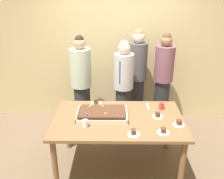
{
  "coord_description": "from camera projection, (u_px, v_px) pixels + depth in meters",
  "views": [
    {
      "loc": [
        -0.05,
        -2.83,
        2.43
      ],
      "look_at": [
        -0.09,
        0.15,
        1.15
      ],
      "focal_mm": 39.32,
      "sensor_mm": 36.0,
      "label": 1
    }
  ],
  "objects": [
    {
      "name": "ground_plane",
      "position": [
        118.0,
        166.0,
        3.56
      ],
      "size": [
        12.0,
        12.0,
        0.0
      ],
      "primitive_type": "plane",
      "color": "brown"
    },
    {
      "name": "plated_slice_near_right",
      "position": [
        179.0,
        123.0,
        3.08
      ],
      "size": [
        0.15,
        0.15,
        0.07
      ],
      "color": "white",
      "rests_on": "party_table"
    },
    {
      "name": "interior_back_panel",
      "position": [
        118.0,
        40.0,
        4.44
      ],
      "size": [
        8.0,
        0.12,
        3.0
      ],
      "primitive_type": "cube",
      "color": "#CCB784",
      "rests_on": "ground_plane"
    },
    {
      "name": "drink_cup_nearest",
      "position": [
        162.0,
        106.0,
        3.47
      ],
      "size": [
        0.07,
        0.07,
        0.1
      ],
      "primitive_type": "cylinder",
      "color": "red",
      "rests_on": "party_table"
    },
    {
      "name": "plated_slice_far_left",
      "position": [
        163.0,
        131.0,
        2.92
      ],
      "size": [
        0.15,
        0.15,
        0.06
      ],
      "color": "white",
      "rests_on": "party_table"
    },
    {
      "name": "person_striped_tie_right",
      "position": [
        163.0,
        80.0,
        4.25
      ],
      "size": [
        0.32,
        0.32,
        1.71
      ],
      "rotation": [
        0.0,
        0.0,
        -2.31
      ],
      "color": "#28282D",
      "rests_on": "ground_plane"
    },
    {
      "name": "party_table",
      "position": [
        118.0,
        124.0,
        3.28
      ],
      "size": [
        1.72,
        1.04,
        0.8
      ],
      "color": "brown",
      "rests_on": "ground_plane"
    },
    {
      "name": "person_serving_front",
      "position": [
        82.0,
        83.0,
        4.19
      ],
      "size": [
        0.35,
        0.35,
        1.69
      ],
      "rotation": [
        0.0,
        0.0,
        -1.19
      ],
      "color": "#28282D",
      "rests_on": "ground_plane"
    },
    {
      "name": "drink_cup_middle",
      "position": [
        85.0,
        124.0,
        3.03
      ],
      "size": [
        0.07,
        0.07,
        0.1
      ],
      "primitive_type": "cylinder",
      "color": "white",
      "rests_on": "party_table"
    },
    {
      "name": "cake_server_utensil",
      "position": [
        148.0,
        106.0,
        3.56
      ],
      "size": [
        0.03,
        0.2,
        0.01
      ],
      "primitive_type": "cube",
      "color": "silver",
      "rests_on": "party_table"
    },
    {
      "name": "plated_slice_far_right",
      "position": [
        134.0,
        133.0,
        2.88
      ],
      "size": [
        0.15,
        0.15,
        0.07
      ],
      "color": "white",
      "rests_on": "party_table"
    },
    {
      "name": "plated_slice_near_left",
      "position": [
        96.0,
        102.0,
        3.62
      ],
      "size": [
        0.15,
        0.15,
        0.08
      ],
      "color": "white",
      "rests_on": "party_table"
    },
    {
      "name": "person_left_edge_reaching",
      "position": [
        137.0,
        77.0,
        4.34
      ],
      "size": [
        0.33,
        0.33,
        1.76
      ],
      "rotation": [
        0.0,
        0.0,
        -2.01
      ],
      "color": "#28282D",
      "rests_on": "ground_plane"
    },
    {
      "name": "sheet_cake",
      "position": [
        102.0,
        114.0,
        3.28
      ],
      "size": [
        0.67,
        0.43,
        0.11
      ],
      "color": "beige",
      "rests_on": "party_table"
    },
    {
      "name": "plated_slice_center_front",
      "position": [
        158.0,
        116.0,
        3.27
      ],
      "size": [
        0.15,
        0.15,
        0.07
      ],
      "color": "white",
      "rests_on": "party_table"
    },
    {
      "name": "person_green_shirt_behind",
      "position": [
        123.0,
        88.0,
        3.99
      ],
      "size": [
        0.31,
        0.31,
        1.66
      ],
      "rotation": [
        0.0,
        0.0,
        -1.94
      ],
      "color": "#28282D",
      "rests_on": "ground_plane"
    }
  ]
}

